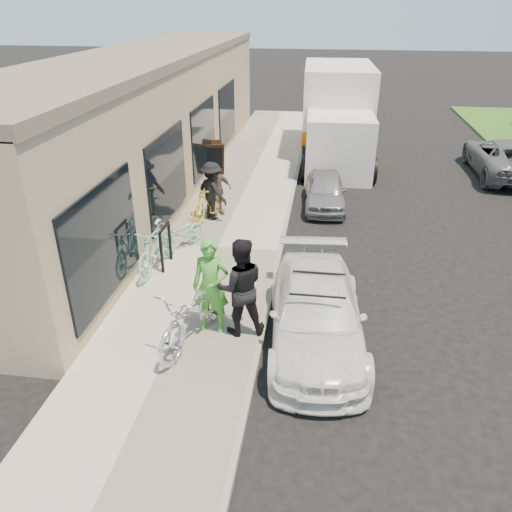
{
  "coord_description": "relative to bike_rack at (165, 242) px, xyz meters",
  "views": [
    {
      "loc": [
        0.52,
        -7.9,
        5.66
      ],
      "look_at": [
        -0.73,
        0.91,
        1.05
      ],
      "focal_mm": 35.0,
      "sensor_mm": 36.0,
      "label": 1
    }
  ],
  "objects": [
    {
      "name": "ground",
      "position": [
        2.95,
        -1.87,
        -0.75
      ],
      "size": [
        120.0,
        120.0,
        0.0
      ],
      "primitive_type": "plane",
      "color": "black",
      "rests_on": "ground"
    },
    {
      "name": "sidewalk",
      "position": [
        0.95,
        1.13,
        -0.67
      ],
      "size": [
        3.0,
        34.0,
        0.15
      ],
      "primitive_type": "cube",
      "color": "#AEA89C",
      "rests_on": "ground"
    },
    {
      "name": "curb",
      "position": [
        2.5,
        1.13,
        -0.68
      ],
      "size": [
        0.12,
        34.0,
        0.13
      ],
      "primitive_type": "cube",
      "color": "gray",
      "rests_on": "ground"
    },
    {
      "name": "storefront",
      "position": [
        -2.29,
        6.12,
        1.38
      ],
      "size": [
        3.6,
        20.0,
        4.22
      ],
      "color": "tan",
      "rests_on": "ground"
    },
    {
      "name": "bike_rack",
      "position": [
        0.0,
        0.0,
        0.0
      ],
      "size": [
        0.07,
        0.71,
        0.99
      ],
      "rotation": [
        0.0,
        0.0,
        -0.0
      ],
      "color": "black",
      "rests_on": "sidewalk"
    },
    {
      "name": "sandwich_board",
      "position": [
        -0.37,
        6.74,
        -0.02
      ],
      "size": [
        0.89,
        0.89,
        1.13
      ],
      "rotation": [
        0.0,
        0.0,
        0.36
      ],
      "color": "black",
      "rests_on": "sidewalk"
    },
    {
      "name": "sedan_white",
      "position": [
        3.48,
        -2.15,
        -0.15
      ],
      "size": [
        2.02,
        4.26,
        1.24
      ],
      "rotation": [
        0.0,
        0.0,
        0.08
      ],
      "color": "white",
      "rests_on": "ground"
    },
    {
      "name": "sedan_silver",
      "position": [
        3.52,
        4.64,
        -0.24
      ],
      "size": [
        1.32,
        3.0,
        1.01
      ],
      "primitive_type": "imported",
      "rotation": [
        0.0,
        0.0,
        0.04
      ],
      "color": "gray",
      "rests_on": "ground"
    },
    {
      "name": "moving_truck",
      "position": [
        3.8,
        10.26,
        0.76
      ],
      "size": [
        2.84,
        7.0,
        3.4
      ],
      "rotation": [
        0.0,
        0.0,
        0.04
      ],
      "color": "silver",
      "rests_on": "ground"
    },
    {
      "name": "far_car_gray",
      "position": [
        9.78,
        8.58,
        -0.1
      ],
      "size": [
        2.21,
        4.69,
        1.3
      ],
      "primitive_type": "imported",
      "rotation": [
        0.0,
        0.0,
        3.13
      ],
      "color": "#5C5F62",
      "rests_on": "ground"
    },
    {
      "name": "tandem_bike",
      "position": [
        1.37,
        -2.66,
        -0.01
      ],
      "size": [
        1.38,
        2.36,
        1.17
      ],
      "primitive_type": "imported",
      "rotation": [
        0.0,
        0.0,
        -0.29
      ],
      "color": "silver",
      "rests_on": "sidewalk"
    },
    {
      "name": "woman_rider",
      "position": [
        1.58,
        -2.27,
        0.32
      ],
      "size": [
        0.67,
        0.44,
        1.83
      ],
      "primitive_type": "imported",
      "rotation": [
        0.0,
        0.0,
        -0.0
      ],
      "color": "green",
      "rests_on": "sidewalk"
    },
    {
      "name": "man_standing",
      "position": [
        2.11,
        -2.26,
        0.34
      ],
      "size": [
        1.07,
        0.93,
        1.87
      ],
      "primitive_type": "imported",
      "rotation": [
        0.0,
        0.0,
        3.41
      ],
      "color": "black",
      "rests_on": "sidewalk"
    },
    {
      "name": "cruiser_bike_a",
      "position": [
        -0.19,
        -0.19,
        -0.05
      ],
      "size": [
        0.64,
        1.85,
        1.1
      ],
      "primitive_type": "imported",
      "rotation": [
        0.0,
        0.0,
        -0.07
      ],
      "color": "#8ACEC0",
      "rests_on": "sidewalk"
    },
    {
      "name": "cruiser_bike_b",
      "position": [
        0.14,
        0.86,
        -0.19
      ],
      "size": [
        1.13,
        1.63,
        0.81
      ],
      "primitive_type": "imported",
      "rotation": [
        0.0,
        0.0,
        -0.43
      ],
      "color": "#8ACEC0",
      "rests_on": "sidewalk"
    },
    {
      "name": "cruiser_bike_c",
      "position": [
        0.33,
        2.84,
        -0.08
      ],
      "size": [
        0.97,
        1.78,
        1.03
      ],
      "primitive_type": "imported",
      "rotation": [
        0.0,
        0.0,
        -0.3
      ],
      "color": "yellow",
      "rests_on": "sidewalk"
    },
    {
      "name": "bystander_a",
      "position": [
        0.44,
        2.9,
        0.21
      ],
      "size": [
        1.2,
        1.09,
        1.61
      ],
      "primitive_type": "imported",
      "rotation": [
        0.0,
        0.0,
        2.52
      ],
      "color": "black",
      "rests_on": "sidewalk"
    },
    {
      "name": "bystander_b",
      "position": [
        0.49,
        3.24,
        0.13
      ],
      "size": [
        0.92,
        0.73,
        1.46
      ],
      "primitive_type": "imported",
      "rotation": [
        0.0,
        0.0,
        0.52
      ],
      "color": "brown",
      "rests_on": "sidewalk"
    }
  ]
}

